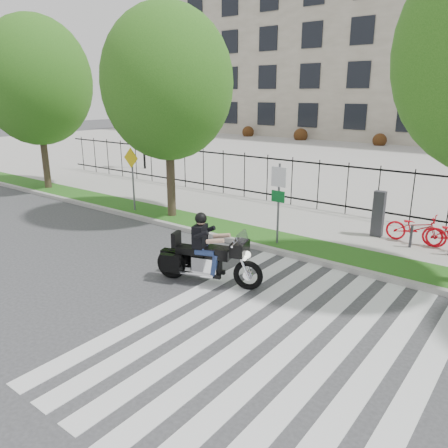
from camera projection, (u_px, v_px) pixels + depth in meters
The scene contains 13 objects.
ground at pixel (119, 278), 11.47m from camera, with size 120.00×120.00×0.00m, color #373739.
curb at pixel (216, 236), 14.56m from camera, with size 60.00×0.20×0.15m, color #9E9C95.
grass_verge at pixel (231, 230), 15.21m from camera, with size 60.00×1.50×0.15m, color #185314.
sidewalk at pixel (269, 215), 17.11m from camera, with size 60.00×3.50×0.15m, color #A8A49D.
plaza at pixel (402, 162), 30.46m from camera, with size 80.00×34.00×0.10m, color #A8A49D.
crosswalk_stripes at pixel (277, 338), 8.65m from camera, with size 5.70×8.00×0.01m, color silver, non-canonical shape.
iron_fence at pixel (292, 181), 18.13m from camera, with size 30.00×0.06×2.00m, color black, non-canonical shape.
lamp_post_left at pixel (142, 118), 26.66m from camera, with size 1.06×0.70×4.25m.
street_tree_0 at pixel (36, 81), 20.36m from camera, with size 5.14×5.14×8.01m.
street_tree_1 at pixel (167, 84), 15.44m from camera, with size 4.71×4.71×7.56m.
sign_pole_regulatory at pixel (278, 193), 13.24m from camera, with size 0.50×0.09×2.50m.
sign_pole_warning at pixel (132, 171), 17.11m from camera, with size 0.78×0.09×2.49m.
motorcycle_rider at pixel (207, 256), 10.96m from camera, with size 2.81×1.32×2.23m.
Camera 1 is at (8.64, -6.70, 4.66)m, focal length 35.00 mm.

